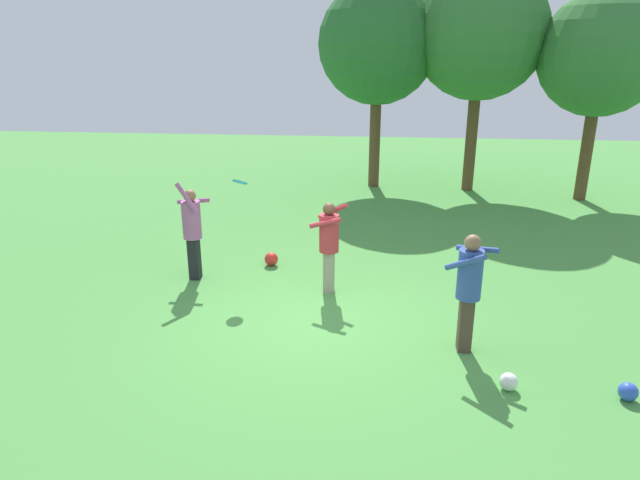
{
  "coord_description": "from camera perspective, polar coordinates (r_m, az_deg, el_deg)",
  "views": [
    {
      "loc": [
        0.91,
        -7.9,
        4.07
      ],
      "look_at": [
        -0.03,
        0.9,
        1.05
      ],
      "focal_mm": 31.35,
      "sensor_mm": 36.0,
      "label": 1
    }
  ],
  "objects": [
    {
      "name": "ball_red",
      "position": [
        11.13,
        -5.0,
        -1.95
      ],
      "size": [
        0.27,
        0.27,
        0.27
      ],
      "primitive_type": "sphere",
      "color": "red",
      "rests_on": "ground_plane"
    },
    {
      "name": "tree_center",
      "position": [
        17.34,
        5.91,
        19.25
      ],
      "size": [
        3.51,
        3.51,
        6.0
      ],
      "color": "brown",
      "rests_on": "ground_plane"
    },
    {
      "name": "person_catcher",
      "position": [
        9.61,
        0.93,
        -0.01
      ],
      "size": [
        0.64,
        0.59,
        1.63
      ],
      "rotation": [
        0.0,
        0.0,
        2.91
      ],
      "color": "gray",
      "rests_on": "ground_plane"
    },
    {
      "name": "tree_far_right",
      "position": [
        17.27,
        26.78,
        16.52
      ],
      "size": [
        3.28,
        3.28,
        5.61
      ],
      "color": "brown",
      "rests_on": "ground_plane"
    },
    {
      "name": "ground_plane",
      "position": [
        8.93,
        -0.43,
        -8.26
      ],
      "size": [
        40.0,
        40.0,
        0.0
      ],
      "primitive_type": "plane",
      "color": "#4C9342"
    },
    {
      "name": "person_bystander",
      "position": [
        7.96,
        14.97,
        -4.29
      ],
      "size": [
        0.75,
        0.71,
        1.73
      ],
      "rotation": [
        0.0,
        0.0,
        2.61
      ],
      "color": "#4C382D",
      "rests_on": "ground_plane"
    },
    {
      "name": "ball_white",
      "position": [
        7.62,
        18.7,
        -13.54
      ],
      "size": [
        0.23,
        0.23,
        0.23
      ],
      "primitive_type": "sphere",
      "color": "white",
      "rests_on": "ground_plane"
    },
    {
      "name": "ball_blue",
      "position": [
        8.0,
        28.93,
        -13.39
      ],
      "size": [
        0.23,
        0.23,
        0.23
      ],
      "primitive_type": "sphere",
      "color": "blue",
      "rests_on": "ground_plane"
    },
    {
      "name": "tree_right",
      "position": [
        17.36,
        16.05,
        19.59
      ],
      "size": [
        3.74,
        3.74,
        6.4
      ],
      "color": "brown",
      "rests_on": "ground_plane"
    },
    {
      "name": "frisbee",
      "position": [
        9.99,
        -8.18,
        5.86
      ],
      "size": [
        0.36,
        0.35,
        0.14
      ],
      "color": "#2393D1"
    },
    {
      "name": "ball_yellow",
      "position": [
        11.93,
        0.78,
        -0.42
      ],
      "size": [
        0.27,
        0.27,
        0.27
      ],
      "primitive_type": "sphere",
      "color": "yellow",
      "rests_on": "ground_plane"
    },
    {
      "name": "person_thrower",
      "position": [
        10.44,
        -12.93,
        1.37
      ],
      "size": [
        0.6,
        0.5,
        1.89
      ],
      "rotation": [
        0.0,
        0.0,
        0.04
      ],
      "color": "black",
      "rests_on": "ground_plane"
    }
  ]
}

